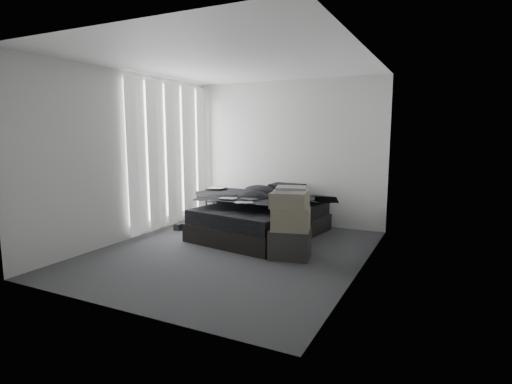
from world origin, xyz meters
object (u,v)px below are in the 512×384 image
at_px(bed, 261,227).
at_px(laptop, 283,192).
at_px(box_lower, 290,244).
at_px(side_stand, 217,206).

bearing_deg(bed, laptop, 7.50).
xyz_separation_m(laptop, box_lower, (0.48, -0.90, -0.55)).
distance_m(bed, side_stand, 1.16).
height_order(bed, laptop, laptop).
distance_m(bed, laptop, 0.72).
bearing_deg(bed, side_stand, 170.39).
xyz_separation_m(bed, side_stand, (-1.09, 0.37, 0.19)).
bearing_deg(laptop, box_lower, -34.63).
bearing_deg(laptop, side_stand, -167.37).
relative_size(bed, box_lower, 3.88).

